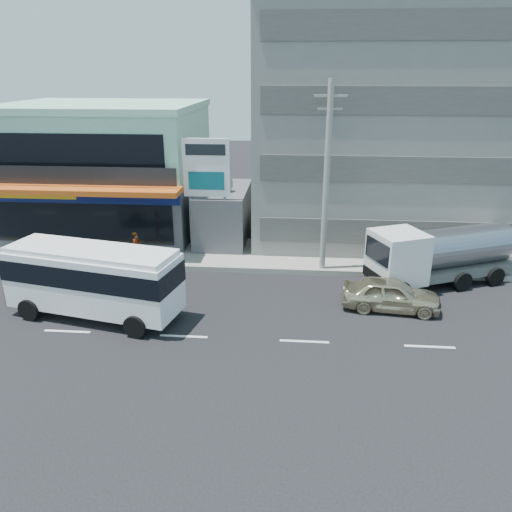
{
  "coord_description": "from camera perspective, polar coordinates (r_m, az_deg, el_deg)",
  "views": [
    {
      "loc": [
        4.51,
        -17.88,
        10.42
      ],
      "look_at": [
        2.7,
        3.87,
        2.2
      ],
      "focal_mm": 35.0,
      "sensor_mm": 36.0,
      "label": 1
    }
  ],
  "objects": [
    {
      "name": "ground",
      "position": [
        21.18,
        -8.28,
        -9.07
      ],
      "size": [
        120.0,
        120.0,
        0.0
      ],
      "primitive_type": "plane",
      "color": "black",
      "rests_on": "ground"
    },
    {
      "name": "sidewalk",
      "position": [
        29.25,
        5.42,
        -0.02
      ],
      "size": [
        70.0,
        5.0,
        0.3
      ],
      "primitive_type": "cube",
      "color": "gray",
      "rests_on": "ground"
    },
    {
      "name": "shop_building",
      "position": [
        34.79,
        -16.62,
        9.15
      ],
      "size": [
        12.4,
        11.7,
        8.0
      ],
      "color": "#4B4C51",
      "rests_on": "ground"
    },
    {
      "name": "concrete_building",
      "position": [
        33.51,
        14.62,
        14.14
      ],
      "size": [
        16.0,
        12.0,
        14.0
      ],
      "primitive_type": "cube",
      "color": "gray",
      "rests_on": "ground"
    },
    {
      "name": "gap_structure",
      "position": [
        31.44,
        -3.68,
        4.58
      ],
      "size": [
        3.0,
        6.0,
        3.5
      ],
      "primitive_type": "cube",
      "color": "#4B4C51",
      "rests_on": "ground"
    },
    {
      "name": "satellite_dish",
      "position": [
        30.02,
        -4.04,
        7.4
      ],
      "size": [
        1.5,
        1.5,
        0.15
      ],
      "primitive_type": "cylinder",
      "color": "slate",
      "rests_on": "gap_structure"
    },
    {
      "name": "billboard",
      "position": [
        28.08,
        -5.68,
        9.25
      ],
      "size": [
        2.6,
        0.18,
        6.9
      ],
      "color": "gray",
      "rests_on": "ground"
    },
    {
      "name": "utility_pole_near",
      "position": [
        25.87,
        8.06,
        8.68
      ],
      "size": [
        1.6,
        0.3,
        10.0
      ],
      "color": "#999993",
      "rests_on": "ground"
    },
    {
      "name": "minibus",
      "position": [
        22.9,
        -18.12,
        -2.23
      ],
      "size": [
        8.04,
        4.03,
        3.22
      ],
      "color": "white",
      "rests_on": "ground"
    },
    {
      "name": "sedan",
      "position": [
        23.67,
        15.19,
        -4.24
      ],
      "size": [
        4.59,
        2.25,
        1.51
      ],
      "primitive_type": "imported",
      "rotation": [
        0.0,
        0.0,
        1.46
      ],
      "color": "beige",
      "rests_on": "ground"
    },
    {
      "name": "tanker_truck",
      "position": [
        26.78,
        20.04,
        0.17
      ],
      "size": [
        7.95,
        5.07,
        3.03
      ],
      "color": "silver",
      "rests_on": "ground"
    },
    {
      "name": "motorcycle_rider",
      "position": [
        27.84,
        -13.36,
        -0.3
      ],
      "size": [
        1.84,
        1.03,
        2.23
      ],
      "color": "#53160B",
      "rests_on": "ground"
    }
  ]
}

